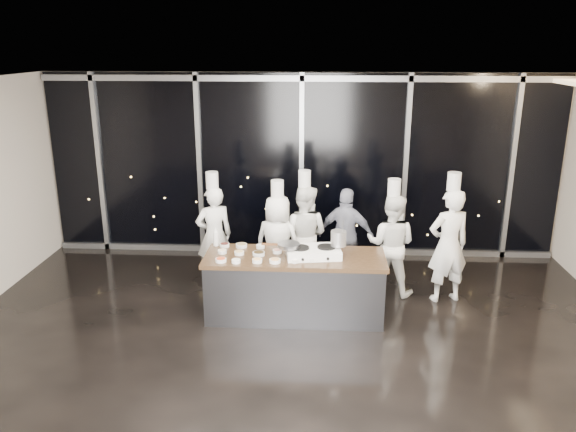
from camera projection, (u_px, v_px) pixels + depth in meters
name	position (u px, v px, depth m)	size (l,w,h in m)	color
ground	(291.00, 349.00, 7.03)	(9.00, 9.00, 0.00)	black
room_shell	(307.00, 174.00, 6.35)	(9.02, 7.02, 3.21)	beige
window_wall	(302.00, 166.00, 9.83)	(8.90, 0.11, 3.20)	black
demo_counter	(295.00, 286.00, 7.75)	(2.46, 0.86, 0.90)	#3C3D42
stove	(313.00, 252.00, 7.58)	(0.78, 0.54, 0.14)	white
frying_pan	(288.00, 245.00, 7.54)	(0.54, 0.34, 0.05)	gray
stock_pot	(339.00, 238.00, 7.57)	(0.21, 0.21, 0.21)	#A8A8AA
prep_bowls	(257.00, 254.00, 7.61)	(1.39, 0.73, 0.05)	silver
squeeze_bottle	(216.00, 237.00, 7.97)	(0.07, 0.07, 0.27)	silver
chef_far_left	(214.00, 234.00, 8.75)	(0.68, 0.58, 1.80)	white
chef_left	(278.00, 242.00, 8.53)	(0.85, 0.68, 1.73)	white
chef_center	(304.00, 234.00, 8.75)	(0.92, 0.81, 1.83)	white
guest	(346.00, 236.00, 8.82)	(0.96, 0.62, 1.53)	#151C3C
chef_right	(391.00, 244.00, 8.40)	(0.90, 0.80, 1.78)	white
chef_side	(448.00, 244.00, 8.12)	(0.71, 0.57, 1.94)	white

